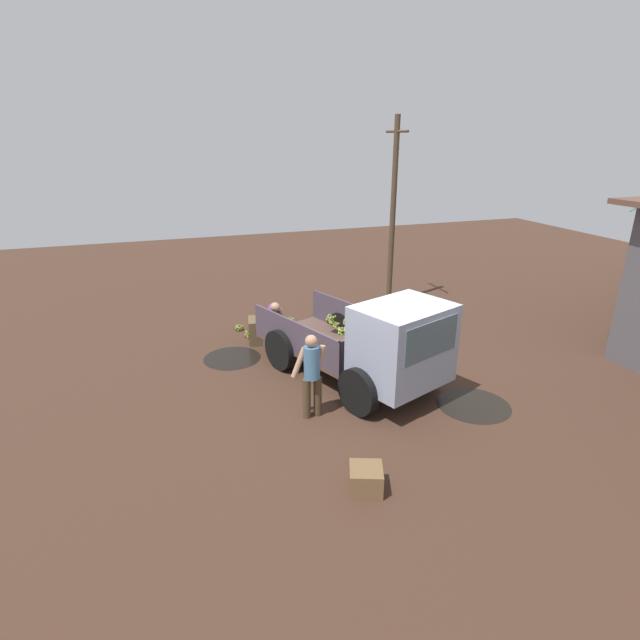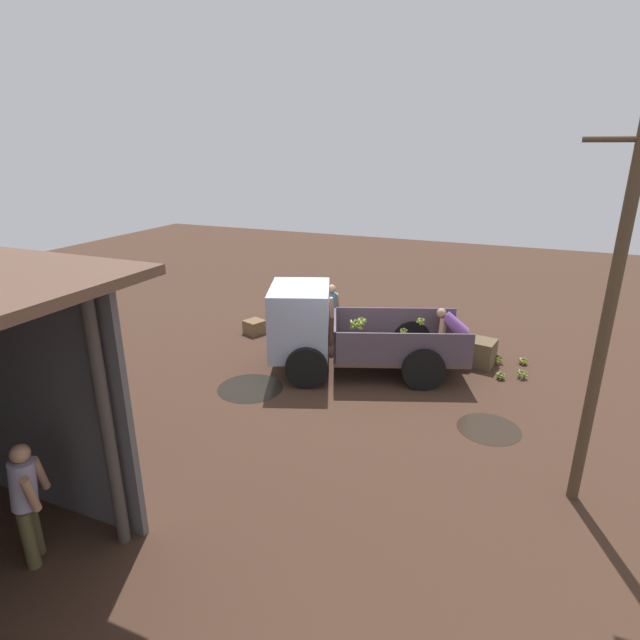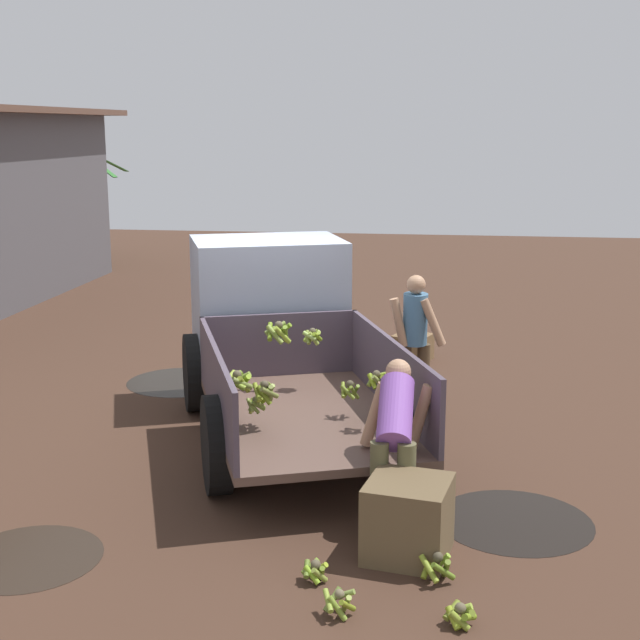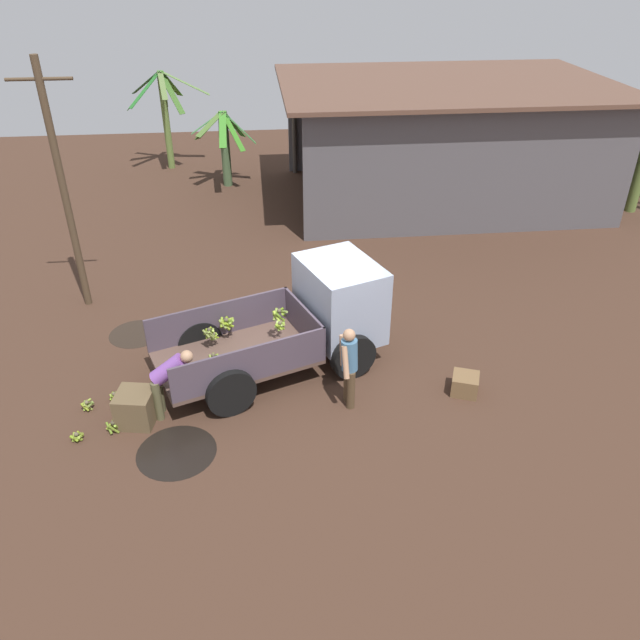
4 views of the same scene
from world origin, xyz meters
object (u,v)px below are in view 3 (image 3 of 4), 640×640
at_px(cargo_truck, 275,327).
at_px(wooden_crate_1, 412,347).
at_px(banana_bunch_on_ground_2, 437,566).
at_px(person_foreground_visitor, 415,335).
at_px(person_worker_loading, 395,433).
at_px(banana_bunch_on_ground_0, 339,601).
at_px(wooden_crate_0, 408,519).
at_px(banana_bunch_on_ground_1, 460,614).
at_px(banana_bunch_on_ground_3, 315,570).

bearing_deg(cargo_truck, wooden_crate_1, -49.95).
height_order(cargo_truck, banana_bunch_on_ground_2, cargo_truck).
distance_m(cargo_truck, banana_bunch_on_ground_2, 4.33).
distance_m(person_foreground_visitor, person_worker_loading, 3.18).
bearing_deg(banana_bunch_on_ground_2, wooden_crate_1, 3.94).
bearing_deg(cargo_truck, banana_bunch_on_ground_2, -173.38).
relative_size(person_foreground_visitor, banana_bunch_on_ground_0, 6.63).
height_order(banana_bunch_on_ground_2, wooden_crate_0, wooden_crate_0).
height_order(banana_bunch_on_ground_1, banana_bunch_on_ground_2, banana_bunch_on_ground_2).
bearing_deg(banana_bunch_on_ground_1, person_worker_loading, 19.10).
height_order(banana_bunch_on_ground_1, wooden_crate_0, wooden_crate_0).
bearing_deg(person_foreground_visitor, cargo_truck, -81.92).
xyz_separation_m(banana_bunch_on_ground_3, wooden_crate_0, (0.52, -0.66, 0.21)).
relative_size(banana_bunch_on_ground_3, wooden_crate_1, 0.45).
relative_size(person_worker_loading, wooden_crate_0, 2.13).
bearing_deg(banana_bunch_on_ground_0, wooden_crate_1, -1.81).
bearing_deg(wooden_crate_0, person_foreground_visitor, 1.53).
height_order(person_foreground_visitor, wooden_crate_1, person_foreground_visitor).
height_order(person_foreground_visitor, person_worker_loading, person_foreground_visitor).
xyz_separation_m(cargo_truck, banana_bunch_on_ground_1, (-4.35, -2.10, -0.95)).
bearing_deg(cargo_truck, wooden_crate_0, -173.91).
xyz_separation_m(banana_bunch_on_ground_1, wooden_crate_1, (7.00, 0.61, 0.10)).
relative_size(person_worker_loading, banana_bunch_on_ground_0, 5.49).
distance_m(person_foreground_visitor, wooden_crate_0, 3.83).
xyz_separation_m(person_foreground_visitor, banana_bunch_on_ground_1, (-4.76, -0.50, -0.81)).
bearing_deg(banana_bunch_on_ground_0, banana_bunch_on_ground_2, -48.96).
bearing_deg(banana_bunch_on_ground_2, cargo_truck, 27.22).
distance_m(banana_bunch_on_ground_2, wooden_crate_1, 6.43).
bearing_deg(banana_bunch_on_ground_0, wooden_crate_0, -23.96).
bearing_deg(banana_bunch_on_ground_2, banana_bunch_on_ground_3, 98.80).
distance_m(banana_bunch_on_ground_0, banana_bunch_on_ground_3, 0.50).
relative_size(banana_bunch_on_ground_0, wooden_crate_1, 0.50).
bearing_deg(banana_bunch_on_ground_0, cargo_truck, 16.34).
height_order(person_foreground_visitor, banana_bunch_on_ground_0, person_foreground_visitor).
bearing_deg(person_worker_loading, person_foreground_visitor, -0.78).
bearing_deg(person_worker_loading, banana_bunch_on_ground_2, -158.91).
xyz_separation_m(person_worker_loading, wooden_crate_1, (5.42, 0.06, -0.61)).
bearing_deg(person_foreground_visitor, wooden_crate_0, -4.69).
xyz_separation_m(cargo_truck, wooden_crate_0, (-3.38, -1.70, -0.73)).
height_order(person_foreground_visitor, banana_bunch_on_ground_1, person_foreground_visitor).
xyz_separation_m(person_worker_loading, wooden_crate_0, (-0.61, -0.15, -0.48)).
relative_size(banana_bunch_on_ground_1, wooden_crate_1, 0.50).
xyz_separation_m(banana_bunch_on_ground_1, wooden_crate_0, (0.97, 0.40, 0.22)).
height_order(person_foreground_visitor, banana_bunch_on_ground_2, person_foreground_visitor).
xyz_separation_m(banana_bunch_on_ground_0, banana_bunch_on_ground_2, (0.58, -0.66, 0.01)).
relative_size(cargo_truck, wooden_crate_1, 9.76).
bearing_deg(banana_bunch_on_ground_3, banana_bunch_on_ground_1, -112.92).
distance_m(banana_bunch_on_ground_1, banana_bunch_on_ground_2, 0.61).
xyz_separation_m(banana_bunch_on_ground_1, banana_bunch_on_ground_3, (0.45, 1.06, 0.01)).
bearing_deg(banana_bunch_on_ground_1, banana_bunch_on_ground_3, 67.08).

